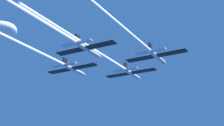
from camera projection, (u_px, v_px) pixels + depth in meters
The scene contains 4 objects.
jet_lead at pixel (105, 57), 101.13m from camera, with size 19.04×64.51×3.15m.
jet_left_wing at pixel (41, 54), 97.22m from camera, with size 19.04×59.02×3.15m.
jet_right_wing at pixel (131, 35), 83.65m from camera, with size 19.04×61.36×3.15m.
jet_slot at pixel (35, 18), 74.65m from camera, with size 19.04×70.25×3.15m.
Camera 1 is at (47.76, -101.11, -35.76)m, focal length 52.38 mm.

